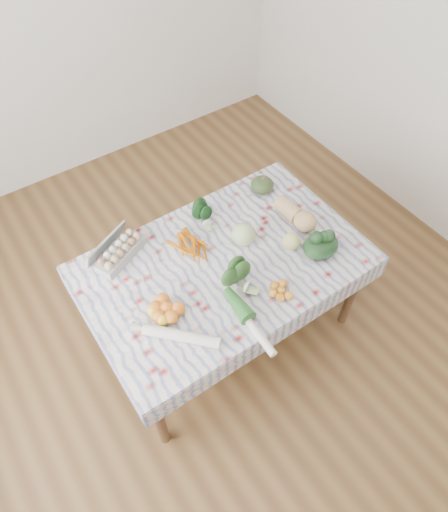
{
  "coord_description": "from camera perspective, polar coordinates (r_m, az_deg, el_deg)",
  "views": [
    {
      "loc": [
        -0.93,
        -1.36,
        2.89
      ],
      "look_at": [
        0.0,
        0.0,
        0.82
      ],
      "focal_mm": 32.0,
      "sensor_mm": 36.0,
      "label": 1
    }
  ],
  "objects": [
    {
      "name": "ground",
      "position": [
        3.33,
        0.0,
        -8.82
      ],
      "size": [
        4.5,
        4.5,
        0.0
      ],
      "primitive_type": "plane",
      "color": "brown",
      "rests_on": "ground"
    },
    {
      "name": "wall_back",
      "position": [
        4.01,
        -20.85,
        26.83
      ],
      "size": [
        4.0,
        0.04,
        2.8
      ],
      "primitive_type": "cube",
      "color": "white",
      "rests_on": "ground"
    },
    {
      "name": "dining_table",
      "position": [
        2.76,
        0.0,
        -1.83
      ],
      "size": [
        1.6,
        1.0,
        0.75
      ],
      "color": "brown",
      "rests_on": "ground"
    },
    {
      "name": "tablecloth",
      "position": [
        2.7,
        0.0,
        -0.85
      ],
      "size": [
        1.66,
        1.06,
        0.01
      ],
      "primitive_type": "cube",
      "color": "silver",
      "rests_on": "dining_table"
    },
    {
      "name": "egg_carton",
      "position": [
        2.75,
        -12.83,
        0.44
      ],
      "size": [
        0.36,
        0.26,
        0.09
      ],
      "primitive_type": "cube",
      "rotation": [
        0.0,
        0.0,
        0.43
      ],
      "color": "#9FA09B",
      "rests_on": "tablecloth"
    },
    {
      "name": "carrot_bunch",
      "position": [
        2.74,
        -4.11,
        0.9
      ],
      "size": [
        0.26,
        0.25,
        0.04
      ],
      "primitive_type": "cube",
      "rotation": [
        0.0,
        0.0,
        -0.21
      ],
      "color": "#CF6101",
      "rests_on": "tablecloth"
    },
    {
      "name": "kale_bunch",
      "position": [
        2.86,
        -2.63,
        5.02
      ],
      "size": [
        0.15,
        0.13,
        0.12
      ],
      "primitive_type": "ellipsoid",
      "rotation": [
        0.0,
        0.0,
        -0.06
      ],
      "color": "black",
      "rests_on": "tablecloth"
    },
    {
      "name": "kabocha_squash",
      "position": [
        3.08,
        4.79,
        8.87
      ],
      "size": [
        0.15,
        0.15,
        0.1
      ],
      "primitive_type": "ellipsoid",
      "rotation": [
        0.0,
        0.0,
        -0.0
      ],
      "color": "#374B24",
      "rests_on": "tablecloth"
    },
    {
      "name": "cabbage",
      "position": [
        2.74,
        2.49,
        2.73
      ],
      "size": [
        0.17,
        0.17,
        0.14
      ],
      "primitive_type": "sphere",
      "rotation": [
        0.0,
        0.0,
        -0.19
      ],
      "color": "#AFC780",
      "rests_on": "tablecloth"
    },
    {
      "name": "butternut_squash",
      "position": [
        2.89,
        9.02,
        5.29
      ],
      "size": [
        0.15,
        0.3,
        0.14
      ],
      "primitive_type": "ellipsoid",
      "rotation": [
        0.0,
        0.0,
        0.05
      ],
      "color": "tan",
      "rests_on": "tablecloth"
    },
    {
      "name": "orange_cluster",
      "position": [
        2.48,
        -7.15,
        -6.47
      ],
      "size": [
        0.32,
        0.32,
        0.08
      ],
      "primitive_type": "cube",
      "rotation": [
        0.0,
        0.0,
        0.39
      ],
      "color": "orange",
      "rests_on": "tablecloth"
    },
    {
      "name": "broccoli",
      "position": [
        2.54,
        1.83,
        -3.16
      ],
      "size": [
        0.21,
        0.21,
        0.12
      ],
      "primitive_type": "ellipsoid",
      "rotation": [
        0.0,
        0.0,
        0.48
      ],
      "color": "#244C1C",
      "rests_on": "tablecloth"
    },
    {
      "name": "mandarin_cluster",
      "position": [
        2.56,
        7.22,
        -4.26
      ],
      "size": [
        0.21,
        0.21,
        0.05
      ],
      "primitive_type": "cube",
      "rotation": [
        0.0,
        0.0,
        -0.29
      ],
      "color": "orange",
      "rests_on": "tablecloth"
    },
    {
      "name": "grapefruit",
      "position": [
        2.75,
        8.43,
        1.81
      ],
      "size": [
        0.14,
        0.14,
        0.11
      ],
      "primitive_type": "sphere",
      "rotation": [
        0.0,
        0.0,
        0.35
      ],
      "color": "#D5CE72",
      "rests_on": "tablecloth"
    },
    {
      "name": "spinach_bag",
      "position": [
        2.77,
        12.0,
        1.24
      ],
      "size": [
        0.29,
        0.26,
        0.1
      ],
      "primitive_type": "ellipsoid",
      "rotation": [
        0.0,
        0.0,
        0.42
      ],
      "color": "black",
      "rests_on": "tablecloth"
    },
    {
      "name": "daikon",
      "position": [
        2.4,
        -5.35,
        -9.93
      ],
      "size": [
        0.34,
        0.35,
        0.06
      ],
      "primitive_type": "cylinder",
      "rotation": [
        1.57,
        0.0,
        0.76
      ],
      "color": "white",
      "rests_on": "tablecloth"
    },
    {
      "name": "leek",
      "position": [
        2.44,
        3.25,
        -8.35
      ],
      "size": [
        0.07,
        0.43,
        0.05
      ],
      "primitive_type": "cylinder",
      "rotation": [
        1.57,
        0.0,
        -0.04
      ],
      "color": "white",
      "rests_on": "tablecloth"
    }
  ]
}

